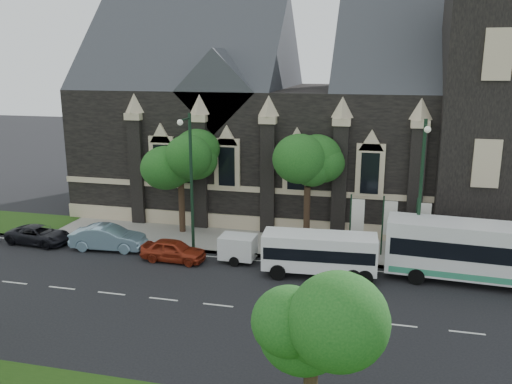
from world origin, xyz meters
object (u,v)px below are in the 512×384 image
(tree_walk_left, at_px, (184,155))
(shuttle_bus, at_px, (320,252))
(banner_flag_right, at_px, (421,224))
(street_lamp_mid, at_px, (190,175))
(car_far_black, at_px, (39,235))
(banner_flag_center, at_px, (387,221))
(street_lamp_near, at_px, (421,187))
(car_far_red, at_px, (173,250))
(box_trailer, at_px, (238,247))
(sedan, at_px, (108,238))
(banner_flag_left, at_px, (355,219))
(tree_walk_right, at_px, (312,159))
(tree_park_east, at_px, (319,322))
(tour_coach, at_px, (497,253))

(tree_walk_left, relative_size, shuttle_bus, 1.15)
(tree_walk_left, xyz_separation_m, banner_flag_right, (16.08, -1.70, -3.35))
(shuttle_bus, bearing_deg, street_lamp_mid, 162.97)
(tree_walk_left, bearing_deg, car_far_black, -152.79)
(banner_flag_center, distance_m, banner_flag_right, 2.00)
(street_lamp_near, distance_m, car_far_red, 15.32)
(car_far_black, bearing_deg, tree_walk_left, -58.69)
(box_trailer, relative_size, sedan, 0.64)
(banner_flag_left, height_order, shuttle_bus, banner_flag_left)
(street_lamp_mid, relative_size, banner_flag_right, 2.25)
(street_lamp_near, relative_size, shuttle_bus, 1.36)
(tree_walk_right, xyz_separation_m, banner_flag_right, (7.08, -1.71, -3.43))
(tree_park_east, height_order, sedan, tree_park_east)
(tree_walk_left, xyz_separation_m, banner_flag_left, (12.08, -1.70, -3.35))
(street_lamp_mid, xyz_separation_m, sedan, (-5.53, -0.89, -4.31))
(street_lamp_near, height_order, sedan, street_lamp_near)
(shuttle_bus, xyz_separation_m, sedan, (-14.09, 1.12, -0.66))
(shuttle_bus, bearing_deg, car_far_red, 175.03)
(street_lamp_near, distance_m, street_lamp_mid, 14.00)
(tour_coach, height_order, box_trailer, tour_coach)
(tree_park_east, height_order, banner_flag_left, tree_park_east)
(sedan, bearing_deg, banner_flag_center, -86.13)
(banner_flag_center, bearing_deg, tree_walk_left, 173.11)
(tree_walk_left, relative_size, banner_flag_left, 1.91)
(street_lamp_near, bearing_deg, street_lamp_mid, 180.00)
(sedan, bearing_deg, tree_walk_left, -44.74)
(banner_flag_center, bearing_deg, street_lamp_near, -48.07)
(banner_flag_center, height_order, shuttle_bus, banner_flag_center)
(shuttle_bus, height_order, car_far_black, shuttle_bus)
(banner_flag_left, relative_size, car_far_black, 0.90)
(banner_flag_right, bearing_deg, car_far_black, -173.44)
(banner_flag_right, relative_size, box_trailer, 1.27)
(banner_flag_center, xyz_separation_m, tour_coach, (5.89, -2.96, -0.51))
(tree_walk_left, distance_m, car_far_black, 11.24)
(banner_flag_left, height_order, banner_flag_center, same)
(tree_park_east, xyz_separation_m, tree_walk_left, (-11.97, 20.03, 1.12))
(shuttle_bus, xyz_separation_m, car_far_black, (-19.25, 1.05, -0.84))
(tree_park_east, relative_size, tree_walk_right, 0.81)
(banner_flag_center, distance_m, tour_coach, 6.61)
(tree_park_east, distance_m, banner_flag_left, 18.46)
(tree_walk_right, xyz_separation_m, banner_flag_center, (5.08, -1.71, -3.43))
(banner_flag_left, bearing_deg, street_lamp_mid, -169.50)
(street_lamp_mid, bearing_deg, car_far_black, -174.85)
(banner_flag_center, height_order, box_trailer, banner_flag_center)
(tree_walk_left, height_order, street_lamp_near, street_lamp_near)
(box_trailer, bearing_deg, tree_walk_left, 139.36)
(street_lamp_mid, distance_m, car_far_black, 11.64)
(shuttle_bus, height_order, sedan, shuttle_bus)
(banner_flag_left, xyz_separation_m, sedan, (-15.82, -2.80, -1.58))
(banner_flag_center, distance_m, car_far_black, 23.23)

